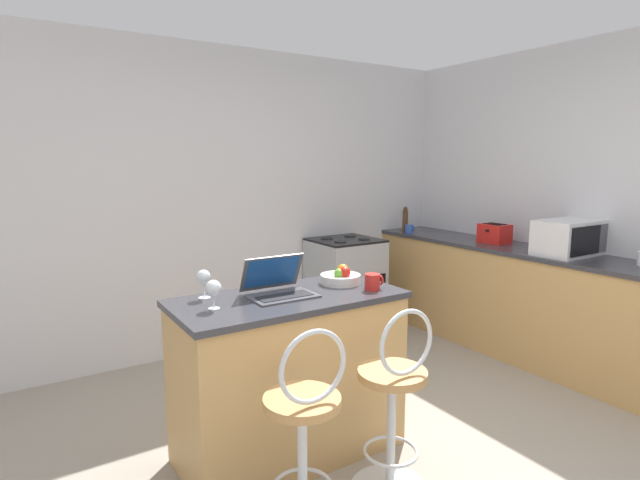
# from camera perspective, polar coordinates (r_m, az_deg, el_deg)

# --- Properties ---
(wall_back) EXTENTS (12.00, 0.06, 2.60)m
(wall_back) POSITION_cam_1_polar(r_m,az_deg,el_deg) (4.40, -11.35, 4.31)
(wall_back) COLOR silver
(wall_back) RESTS_ON ground_plane
(breakfast_bar) EXTENTS (1.26, 0.60, 0.92)m
(breakfast_bar) POSITION_cam_1_polar(r_m,az_deg,el_deg) (2.89, -3.52, -15.20)
(breakfast_bar) COLOR tan
(breakfast_bar) RESTS_ON ground_plane
(counter_right) EXTENTS (0.59, 3.03, 0.92)m
(counter_right) POSITION_cam_1_polar(r_m,az_deg,el_deg) (4.63, 21.86, -6.48)
(counter_right) COLOR tan
(counter_right) RESTS_ON ground_plane
(bar_stool_near) EXTENTS (0.40, 0.40, 0.98)m
(bar_stool_near) POSITION_cam_1_polar(r_m,az_deg,el_deg) (2.33, -1.80, -21.89)
(bar_stool_near) COLOR silver
(bar_stool_near) RESTS_ON ground_plane
(bar_stool_far) EXTENTS (0.40, 0.40, 0.98)m
(bar_stool_far) POSITION_cam_1_polar(r_m,az_deg,el_deg) (2.60, 8.46, -18.54)
(bar_stool_far) COLOR silver
(bar_stool_far) RESTS_ON ground_plane
(laptop) EXTENTS (0.36, 0.29, 0.21)m
(laptop) POSITION_cam_1_polar(r_m,az_deg,el_deg) (2.74, -4.81, -5.20)
(laptop) COLOR #47474C
(laptop) RESTS_ON breakfast_bar
(microwave) EXTENTS (0.53, 0.33, 0.27)m
(microwave) POSITION_cam_1_polar(r_m,az_deg,el_deg) (4.33, 26.55, 0.25)
(microwave) COLOR silver
(microwave) RESTS_ON counter_right
(toaster) EXTENTS (0.21, 0.24, 0.17)m
(toaster) POSITION_cam_1_polar(r_m,az_deg,el_deg) (4.71, 19.32, 0.71)
(toaster) COLOR red
(toaster) RESTS_ON counter_right
(stove_range) EXTENTS (0.60, 0.57, 0.93)m
(stove_range) POSITION_cam_1_polar(r_m,az_deg,el_deg) (4.77, 2.89, -5.39)
(stove_range) COLOR #9EA3A8
(stove_range) RESTS_ON ground_plane
(mug_blue) EXTENTS (0.10, 0.08, 0.09)m
(mug_blue) POSITION_cam_1_polar(r_m,az_deg,el_deg) (5.12, 10.16, 1.25)
(mug_blue) COLOR #2D51AD
(mug_blue) RESTS_ON counter_right
(wine_glass_tall) EXTENTS (0.07, 0.07, 0.16)m
(wine_glass_tall) POSITION_cam_1_polar(r_m,az_deg,el_deg) (2.72, -13.16, -4.22)
(wine_glass_tall) COLOR silver
(wine_glass_tall) RESTS_ON breakfast_bar
(wine_glass_short) EXTENTS (0.08, 0.08, 0.15)m
(wine_glass_short) POSITION_cam_1_polar(r_m,az_deg,el_deg) (2.52, -12.09, -5.45)
(wine_glass_short) COLOR silver
(wine_glass_short) RESTS_ON breakfast_bar
(pepper_mill) EXTENTS (0.06, 0.06, 0.26)m
(pepper_mill) POSITION_cam_1_polar(r_m,az_deg,el_deg) (5.19, 9.71, 2.28)
(pepper_mill) COLOR #4C2D19
(pepper_mill) RESTS_ON counter_right
(mug_red) EXTENTS (0.11, 0.09, 0.09)m
(mug_red) POSITION_cam_1_polar(r_m,az_deg,el_deg) (2.86, 6.05, -4.77)
(mug_red) COLOR red
(mug_red) RESTS_ON breakfast_bar
(fruit_bowl) EXTENTS (0.24, 0.24, 0.11)m
(fruit_bowl) POSITION_cam_1_polar(r_m,az_deg,el_deg) (2.99, 2.40, -4.30)
(fruit_bowl) COLOR silver
(fruit_bowl) RESTS_ON breakfast_bar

